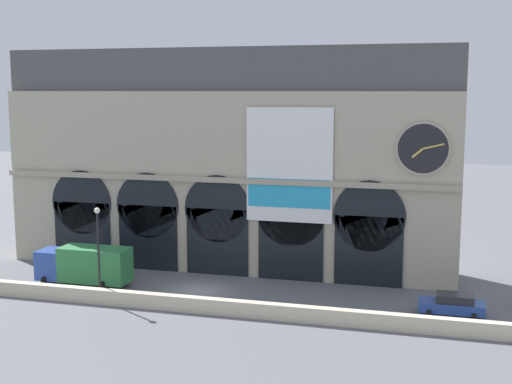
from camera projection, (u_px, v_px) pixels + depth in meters
ground_plane at (197, 291)px, 52.40m from camera, size 200.00×200.00×0.00m
quay_parapet_wall at (174, 303)px, 47.83m from camera, size 90.00×0.70×1.07m
station_building at (227, 163)px, 58.40m from camera, size 38.71×5.87×18.78m
box_truck_midwest at (85, 265)px, 53.67m from camera, size 7.50×2.91×3.12m
car_east at (452, 304)px, 46.58m from camera, size 4.40×2.22×1.55m
street_lamp_quayside at (98, 241)px, 49.62m from camera, size 0.44×0.44×6.90m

